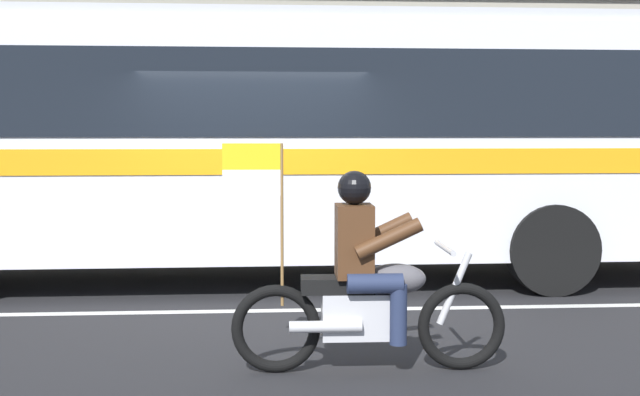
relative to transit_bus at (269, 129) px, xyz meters
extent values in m
plane|color=black|center=(-0.18, -1.19, -1.88)|extent=(60.00, 60.00, 0.00)
cube|color=#A39E93|center=(-0.18, 3.91, -1.81)|extent=(28.00, 3.80, 0.15)
cube|color=silver|center=(-0.18, -1.79, -1.88)|extent=(26.60, 0.14, 0.01)
cube|color=silver|center=(0.00, 0.01, -0.15)|extent=(11.65, 2.67, 2.70)
cube|color=black|center=(0.00, 0.01, 0.40)|extent=(10.72, 2.70, 0.96)
cube|color=orange|center=(0.00, 0.01, -0.35)|extent=(11.42, 2.70, 0.28)
cube|color=#BABCC3|center=(0.00, 0.01, 1.26)|extent=(11.41, 2.54, 0.16)
cylinder|color=black|center=(3.20, -1.17, -1.36)|extent=(1.04, 0.30, 1.04)
torus|color=black|center=(1.47, -3.97, -1.54)|extent=(0.69, 0.10, 0.69)
torus|color=black|center=(0.02, -3.95, -1.54)|extent=(0.69, 0.10, 0.69)
cube|color=silver|center=(0.69, -3.96, -1.44)|extent=(0.64, 0.29, 0.36)
ellipsoid|color=#59565B|center=(0.94, -3.97, -1.16)|extent=(0.48, 0.29, 0.24)
cube|color=black|center=(0.49, -3.96, -1.20)|extent=(0.56, 0.27, 0.12)
cylinder|color=silver|center=(1.41, -3.97, -1.24)|extent=(0.28, 0.06, 0.58)
cylinder|color=silver|center=(1.33, -3.97, -0.92)|extent=(0.05, 0.64, 0.04)
cylinder|color=silver|center=(0.39, -4.12, -1.49)|extent=(0.55, 0.10, 0.09)
cube|color=#4C2D19|center=(0.62, -3.96, -0.86)|extent=(0.29, 0.36, 0.56)
sphere|color=black|center=(0.62, -3.96, -0.45)|extent=(0.26, 0.26, 0.26)
cylinder|color=#232D4C|center=(0.76, -3.78, -1.16)|extent=(0.42, 0.16, 0.15)
cylinder|color=#232D4C|center=(0.94, -3.79, -1.40)|extent=(0.13, 0.13, 0.46)
cylinder|color=#232D4C|center=(0.76, -4.14, -1.16)|extent=(0.42, 0.16, 0.15)
cylinder|color=#232D4C|center=(0.94, -4.15, -1.40)|extent=(0.13, 0.13, 0.46)
cylinder|color=#4C2D19|center=(0.86, -3.77, -0.82)|extent=(0.52, 0.12, 0.32)
cylinder|color=#4C2D19|center=(0.86, -4.17, -0.82)|extent=(0.52, 0.12, 0.32)
cylinder|color=olive|center=(0.07, -3.95, -0.73)|extent=(0.02, 0.02, 1.25)
cube|color=yellow|center=(-0.16, -3.95, -0.21)|extent=(0.44, 0.03, 0.20)
cube|color=white|center=(-0.16, -3.95, -0.41)|extent=(0.44, 0.03, 0.20)
camera|label=1|loc=(-0.07, -10.16, 0.00)|focal=45.88mm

